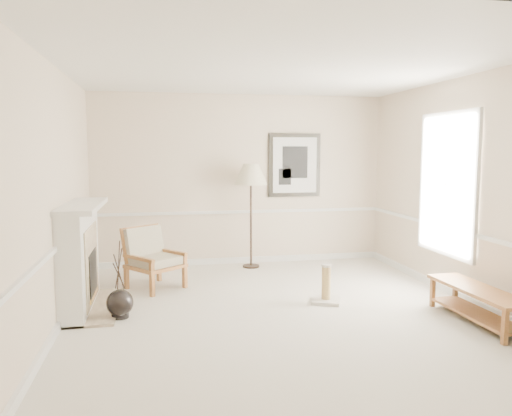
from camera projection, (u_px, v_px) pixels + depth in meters
The scene contains 8 objects.
ground at pixel (277, 312), 6.05m from camera, with size 5.50×5.50×0.00m, color silver.
room at pixel (288, 158), 5.94m from camera, with size 5.04×5.54×2.92m.
fireplace at pixel (80, 258), 6.12m from camera, with size 0.64×1.64×1.31m.
floor_vase at pixel (120, 304), 5.83m from camera, with size 0.31×0.31×0.92m.
armchair at pixel (151, 255), 7.11m from camera, with size 0.95×0.96×0.87m.
floor_lamp at pixel (251, 177), 8.23m from camera, with size 0.68×0.68×1.74m.
bench at pixel (478, 300), 5.65m from camera, with size 0.47×1.42×0.40m.
scratching_post at pixel (326, 290), 6.43m from camera, with size 0.46×0.46×0.50m.
Camera 1 is at (-1.36, -5.71, 1.94)m, focal length 35.00 mm.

